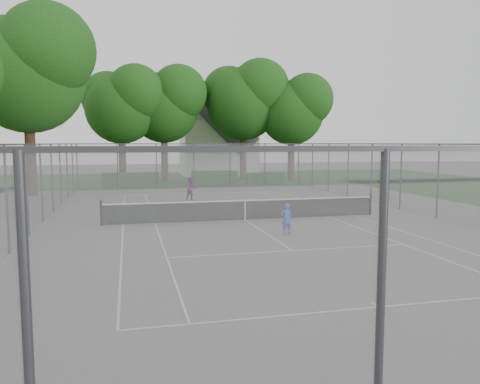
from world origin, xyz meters
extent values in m
plane|color=slate|center=(0.00, 0.00, 0.00)|extent=(120.00, 120.00, 0.00)
cube|color=#1C4313|center=(0.00, 26.00, 0.00)|extent=(60.00, 20.00, 0.00)
cube|color=silver|center=(0.00, -11.88, 0.01)|extent=(10.97, 0.06, 0.01)
cube|color=silver|center=(0.00, 11.88, 0.01)|extent=(10.97, 0.06, 0.01)
cube|color=silver|center=(-5.49, 0.00, 0.01)|extent=(0.06, 23.77, 0.01)
cube|color=silver|center=(5.49, 0.00, 0.01)|extent=(0.06, 23.77, 0.01)
cube|color=silver|center=(-4.12, 0.00, 0.01)|extent=(0.06, 23.77, 0.01)
cube|color=silver|center=(4.12, 0.00, 0.01)|extent=(0.06, 23.77, 0.01)
cube|color=silver|center=(0.00, -6.40, 0.01)|extent=(8.23, 0.06, 0.01)
cube|color=silver|center=(0.00, 6.40, 0.01)|extent=(8.23, 0.06, 0.01)
cube|color=silver|center=(0.00, 0.00, 0.01)|extent=(0.06, 12.80, 0.01)
cube|color=silver|center=(0.00, -11.73, 0.01)|extent=(0.06, 0.30, 0.01)
cube|color=silver|center=(0.00, 11.73, 0.01)|extent=(0.06, 0.30, 0.01)
cylinder|color=black|center=(-6.39, 0.00, 0.55)|extent=(0.10, 0.10, 1.10)
cylinder|color=black|center=(6.39, 0.00, 0.55)|extent=(0.10, 0.10, 1.10)
cube|color=black|center=(0.00, 0.00, 0.45)|extent=(12.67, 0.01, 0.86)
cube|color=silver|center=(0.00, 0.00, 0.91)|extent=(12.77, 0.03, 0.06)
cube|color=silver|center=(0.00, 0.00, 0.44)|extent=(0.05, 0.02, 0.88)
cylinder|color=#38383D|center=(-9.00, 17.00, 1.75)|extent=(0.08, 0.08, 3.50)
cylinder|color=#38383D|center=(9.00, 17.00, 1.75)|extent=(0.08, 0.08, 3.50)
cube|color=slate|center=(0.00, 17.00, 1.75)|extent=(18.00, 0.02, 3.50)
cube|color=slate|center=(-9.00, 0.00, 1.75)|extent=(0.02, 34.00, 3.50)
cube|color=slate|center=(9.00, 0.00, 1.75)|extent=(0.02, 34.00, 3.50)
cube|color=#38383D|center=(0.00, 17.00, 3.50)|extent=(18.00, 0.05, 0.05)
cube|color=#38383D|center=(-9.00, 0.00, 3.50)|extent=(0.05, 34.00, 0.05)
cube|color=#38383D|center=(9.00, 0.00, 3.50)|extent=(0.05, 34.00, 0.05)
cylinder|color=#382014|center=(-5.67, 22.27, 2.20)|extent=(0.64, 0.64, 4.40)
sphere|color=#143E10|center=(-5.67, 22.27, 6.60)|extent=(6.26, 6.26, 6.26)
sphere|color=#143E10|center=(-4.42, 21.33, 7.85)|extent=(5.01, 5.01, 5.01)
sphere|color=#143E10|center=(-6.77, 23.05, 7.53)|extent=(4.70, 4.70, 4.70)
cylinder|color=#382014|center=(-1.88, 23.26, 2.26)|extent=(0.64, 0.64, 4.52)
sphere|color=#143E10|center=(-1.88, 23.26, 6.76)|extent=(6.42, 6.42, 6.42)
sphere|color=#143E10|center=(-0.59, 22.30, 8.05)|extent=(5.14, 5.14, 5.14)
sphere|color=#143E10|center=(-3.00, 24.07, 7.73)|extent=(4.82, 4.82, 4.82)
cylinder|color=#382014|center=(5.59, 23.01, 2.42)|extent=(0.66, 0.66, 4.84)
sphere|color=#143E10|center=(5.59, 23.01, 7.26)|extent=(6.89, 6.89, 6.89)
sphere|color=#143E10|center=(6.97, 21.98, 8.63)|extent=(5.51, 5.51, 5.51)
sphere|color=#143E10|center=(4.39, 23.87, 8.29)|extent=(5.17, 5.17, 5.17)
cylinder|color=#382014|center=(9.98, 21.63, 2.13)|extent=(0.63, 0.63, 4.26)
sphere|color=#143E10|center=(9.98, 21.63, 6.37)|extent=(6.05, 6.05, 6.05)
sphere|color=#143E10|center=(11.19, 20.72, 7.59)|extent=(4.84, 4.84, 4.84)
sphere|color=#143E10|center=(8.92, 22.38, 7.28)|extent=(4.54, 4.54, 4.54)
cylinder|color=#382014|center=(-11.57, 13.21, 2.67)|extent=(0.68, 0.68, 5.33)
sphere|color=#143E10|center=(-11.57, 13.21, 7.99)|extent=(7.58, 7.58, 7.58)
sphere|color=#143E10|center=(-10.05, 12.08, 9.50)|extent=(6.07, 6.07, 6.07)
sphere|color=#143E10|center=(-12.89, 14.16, 9.12)|extent=(5.69, 5.69, 5.69)
cube|color=#1C4616|center=(-4.98, 18.40, 0.56)|extent=(4.51, 1.35, 1.13)
cube|color=#1C4616|center=(1.94, 18.29, 0.60)|extent=(3.83, 1.09, 1.20)
cube|color=#1C4616|center=(6.30, 18.08, 0.49)|extent=(3.30, 1.21, 0.99)
cube|color=white|center=(4.53, 30.29, 2.96)|extent=(7.90, 5.92, 5.92)
cube|color=#525157|center=(4.53, 30.29, 5.92)|extent=(7.82, 6.12, 7.82)
imported|color=blue|center=(0.74, -3.67, 0.61)|extent=(0.47, 0.33, 1.22)
imported|color=#692366|center=(-1.46, 7.83, 0.73)|extent=(0.81, 0.69, 1.46)
camera|label=1|loc=(-5.22, -20.73, 3.55)|focal=35.00mm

